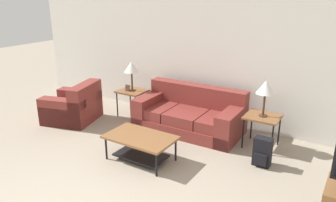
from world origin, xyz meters
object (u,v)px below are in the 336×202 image
(coffee_table, at_px, (141,142))
(backpack, at_px, (262,152))
(armchair, at_px, (74,107))
(side_table_right, at_px, (263,119))
(side_table_left, at_px, (132,93))
(table_lamp_right, at_px, (266,88))
(couch, at_px, (190,115))
(table_lamp_left, at_px, (131,68))

(coffee_table, xyz_separation_m, backpack, (1.68, 0.85, -0.08))
(armchair, bearing_deg, coffee_table, -15.83)
(side_table_right, bearing_deg, side_table_left, 180.00)
(table_lamp_right, distance_m, backpack, 1.07)
(side_table_left, bearing_deg, side_table_right, 0.00)
(side_table_right, relative_size, table_lamp_right, 0.92)
(side_table_left, bearing_deg, backpack, -11.85)
(armchair, height_order, table_lamp_right, table_lamp_right)
(side_table_right, xyz_separation_m, backpack, (0.21, -0.63, -0.29))
(table_lamp_right, xyz_separation_m, backpack, (0.21, -0.63, -0.83))
(couch, relative_size, table_lamp_left, 3.29)
(side_table_left, distance_m, side_table_right, 2.77)
(side_table_right, bearing_deg, couch, -179.64)
(couch, bearing_deg, side_table_left, 179.64)
(table_lamp_left, bearing_deg, coffee_table, -48.54)
(table_lamp_right, bearing_deg, side_table_right, 0.00)
(coffee_table, distance_m, table_lamp_left, 2.11)
(side_table_left, distance_m, backpack, 3.06)
(side_table_left, xyz_separation_m, side_table_right, (2.77, 0.00, 0.00))
(couch, distance_m, side_table_right, 1.41)
(couch, xyz_separation_m, side_table_left, (-1.39, 0.01, 0.22))
(coffee_table, distance_m, table_lamp_right, 2.21)
(couch, height_order, coffee_table, couch)
(armchair, distance_m, table_lamp_right, 3.82)
(coffee_table, height_order, table_lamp_left, table_lamp_left)
(side_table_left, bearing_deg, coffee_table, -48.54)
(side_table_left, bearing_deg, table_lamp_right, 0.00)
(armchair, xyz_separation_m, side_table_left, (0.87, 0.86, 0.22))
(side_table_right, height_order, table_lamp_right, table_lamp_right)
(armchair, relative_size, backpack, 2.53)
(coffee_table, bearing_deg, backpack, 26.84)
(table_lamp_left, xyz_separation_m, table_lamp_right, (2.77, 0.00, 0.00))
(side_table_left, bearing_deg, table_lamp_left, 0.00)
(armchair, relative_size, coffee_table, 1.07)
(coffee_table, bearing_deg, armchair, 164.17)
(coffee_table, relative_size, side_table_right, 1.90)
(armchair, xyz_separation_m, coffee_table, (2.17, -0.62, 0.02))
(coffee_table, height_order, side_table_right, side_table_right)
(table_lamp_left, distance_m, table_lamp_right, 2.77)
(armchair, bearing_deg, backpack, 3.49)
(coffee_table, height_order, table_lamp_right, table_lamp_right)
(armchair, distance_m, coffee_table, 2.26)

